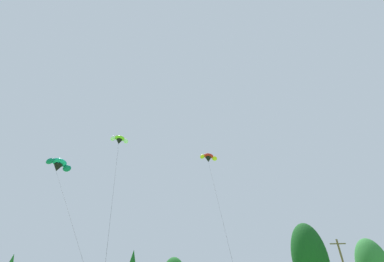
# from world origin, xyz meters

# --- Properties ---
(treeline_tree_f) EXTENTS (5.85, 5.85, 14.99)m
(treeline_tree_f) POSITION_xyz_m (17.56, 55.34, 9.08)
(treeline_tree_f) COLOR #472D19
(treeline_tree_f) RESTS_ON ground_plane
(parafoil_kite_high_teal) EXTENTS (16.41, 17.09, 17.90)m
(parafoil_kite_high_teal) POSITION_xyz_m (-19.53, 36.39, 18.61)
(parafoil_kite_high_teal) COLOR teal
(parafoil_kite_mid_red_yellow) EXTENTS (3.39, 15.95, 19.99)m
(parafoil_kite_mid_red_yellow) POSITION_xyz_m (1.24, 40.18, 20.88)
(parafoil_kite_mid_red_yellow) COLOR red
(parafoil_kite_far_lime_white) EXTENTS (6.40, 11.85, 18.52)m
(parafoil_kite_far_lime_white) POSITION_xyz_m (-9.76, 32.20, 19.56)
(parafoil_kite_far_lime_white) COLOR #93D633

